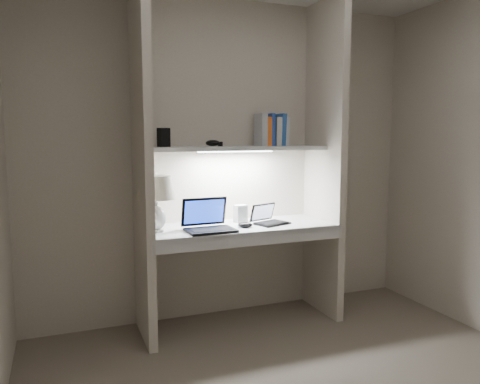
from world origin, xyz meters
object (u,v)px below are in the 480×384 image
speaker (240,213)px  book_row (271,131)px  table_lamp (156,194)px  laptop_main (208,223)px  laptop_netbook (268,219)px

speaker → book_row: bearing=-6.1°
table_lamp → laptop_main: (0.36, -0.08, -0.22)m
speaker → book_row: book_row is taller
laptop_netbook → speaker: laptop_netbook is taller
table_lamp → speaker: size_ratio=2.93×
speaker → book_row: 0.71m
laptop_main → laptop_netbook: laptop_main is taller
table_lamp → speaker: bearing=10.9°
table_lamp → book_row: 1.09m
table_lamp → laptop_main: bearing=-12.4°
table_lamp → speaker: (0.69, 0.13, -0.20)m
laptop_main → book_row: bearing=20.7°
laptop_main → laptop_netbook: size_ratio=1.21×
table_lamp → speaker: table_lamp is taller
laptop_netbook → book_row: book_row is taller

